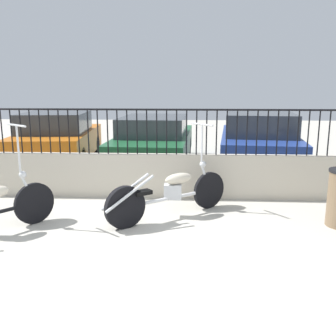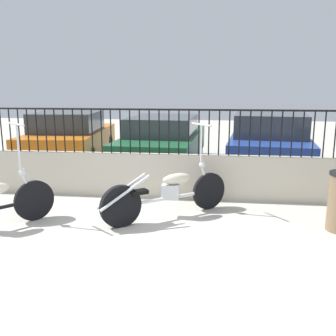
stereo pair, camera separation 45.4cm
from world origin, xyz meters
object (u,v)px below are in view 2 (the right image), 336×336
motorcycle_white (162,194)px  car_blue (269,142)px  car_orange (70,137)px  car_green (164,142)px

motorcycle_white → car_blue: motorcycle_white is taller
car_orange → car_green: 2.68m
car_green → car_blue: bearing=-85.0°
motorcycle_white → car_blue: (2.17, 4.00, 0.30)m
car_green → car_blue: (2.68, 0.11, 0.03)m
motorcycle_white → car_green: (-0.50, 3.89, 0.27)m
motorcycle_white → car_green: 3.93m
car_orange → car_green: size_ratio=0.89×
car_orange → car_blue: 5.35m
motorcycle_white → car_green: size_ratio=0.41×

